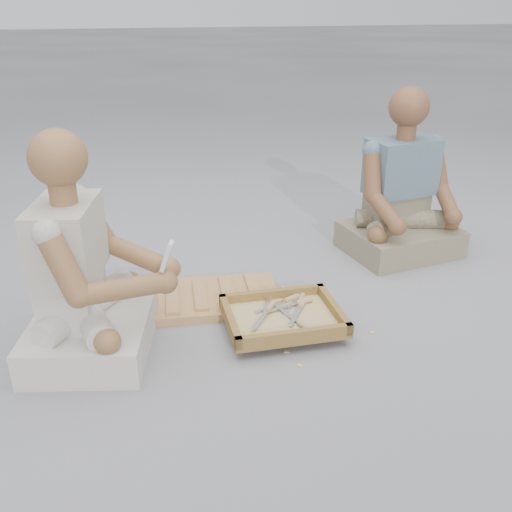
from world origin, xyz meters
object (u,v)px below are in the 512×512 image
object	(u,v)px
tool_tray	(283,318)
craftsman	(85,281)
carved_panel	(215,298)
companion	(402,200)

from	to	relation	value
tool_tray	craftsman	size ratio (longest dim) A/B	0.57
tool_tray	craftsman	world-z (taller)	craftsman
tool_tray	carved_panel	bearing A→B (deg)	123.69
tool_tray	companion	world-z (taller)	companion
tool_tray	craftsman	distance (m)	0.74
tool_tray	craftsman	bearing A→B (deg)	173.69
carved_panel	tool_tray	world-z (taller)	tool_tray
carved_panel	companion	size ratio (longest dim) A/B	0.66
companion	tool_tray	bearing A→B (deg)	28.16
carved_panel	craftsman	world-z (taller)	craftsman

